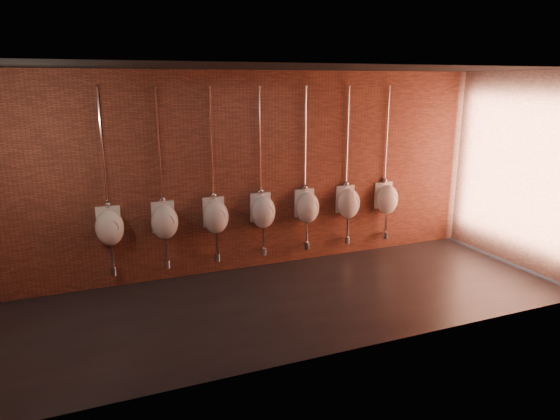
% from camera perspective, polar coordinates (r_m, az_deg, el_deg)
% --- Properties ---
extents(ground, '(8.50, 8.50, 0.00)m').
position_cam_1_polar(ground, '(7.18, 0.43, -10.45)').
color(ground, black).
rests_on(ground, ground).
extents(room_shell, '(8.54, 3.04, 3.22)m').
position_cam_1_polar(room_shell, '(6.59, 0.46, 5.62)').
color(room_shell, black).
rests_on(room_shell, ground).
extents(urinal_0, '(0.42, 0.37, 2.72)m').
position_cam_1_polar(urinal_0, '(7.65, -18.90, -1.83)').
color(urinal_0, white).
rests_on(urinal_0, ground).
extents(urinal_1, '(0.42, 0.37, 2.72)m').
position_cam_1_polar(urinal_1, '(7.73, -13.05, -1.26)').
color(urinal_1, white).
rests_on(urinal_1, ground).
extents(urinal_2, '(0.42, 0.37, 2.72)m').
position_cam_1_polar(urinal_2, '(7.88, -7.36, -0.69)').
color(urinal_2, white).
rests_on(urinal_2, ground).
extents(urinal_3, '(0.42, 0.37, 2.72)m').
position_cam_1_polar(urinal_3, '(8.11, -1.95, -0.15)').
color(urinal_3, white).
rests_on(urinal_3, ground).
extents(urinal_4, '(0.42, 0.37, 2.72)m').
position_cam_1_polar(urinal_4, '(8.41, 3.12, 0.37)').
color(urinal_4, white).
rests_on(urinal_4, ground).
extents(urinal_5, '(0.42, 0.37, 2.72)m').
position_cam_1_polar(urinal_5, '(8.77, 7.82, 0.84)').
color(urinal_5, white).
rests_on(urinal_5, ground).
extents(urinal_6, '(0.42, 0.37, 2.72)m').
position_cam_1_polar(urinal_6, '(9.18, 12.11, 1.27)').
color(urinal_6, white).
rests_on(urinal_6, ground).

